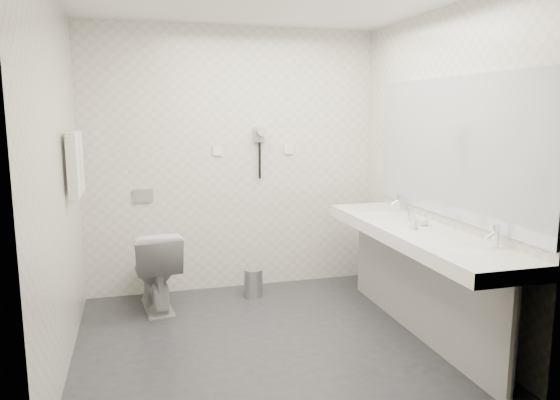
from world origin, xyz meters
name	(u,v)px	position (x,y,z in m)	size (l,w,h in m)	color
floor	(266,340)	(0.00, 0.00, 0.00)	(2.80, 2.80, 0.00)	#25262A
wall_back	(233,161)	(0.00, 1.30, 1.25)	(2.80, 2.80, 0.00)	beige
wall_front	(329,209)	(0.00, -1.30, 1.25)	(2.80, 2.80, 0.00)	beige
wall_left	(58,184)	(-1.40, 0.00, 1.25)	(2.60, 2.60, 0.00)	beige
wall_right	(437,171)	(1.40, 0.00, 1.25)	(2.60, 2.60, 0.00)	beige
vanity_counter	(416,234)	(1.12, -0.20, 0.80)	(0.55, 2.20, 0.10)	silver
vanity_panel	(417,288)	(1.15, -0.20, 0.38)	(0.03, 2.15, 0.75)	gray
vanity_post_near	(512,344)	(1.18, -1.24, 0.38)	(0.06, 0.06, 0.75)	silver
vanity_post_far	(364,253)	(1.18, 0.84, 0.38)	(0.06, 0.06, 0.75)	silver
mirror	(451,148)	(1.39, -0.20, 1.45)	(0.02, 2.20, 1.05)	#B2BCC6
basin_near	(469,252)	(1.12, -0.85, 0.83)	(0.40, 0.31, 0.05)	white
basin_far	(379,214)	(1.12, 0.45, 0.83)	(0.40, 0.31, 0.05)	white
faucet_near	(496,236)	(1.32, -0.85, 0.92)	(0.04, 0.04, 0.15)	silver
faucet_far	(399,203)	(1.32, 0.45, 0.92)	(0.04, 0.04, 0.15)	silver
soap_bottle_a	(414,223)	(1.08, -0.25, 0.90)	(0.04, 0.04, 0.10)	beige
soap_bottle_b	(424,220)	(1.22, -0.14, 0.90)	(0.07, 0.07, 0.09)	beige
glass_left	(412,214)	(1.22, 0.05, 0.90)	(0.06, 0.06, 0.11)	silver
toilet	(155,269)	(-0.78, 0.90, 0.36)	(0.40, 0.70, 0.71)	white
flush_plate	(143,196)	(-0.85, 1.29, 0.95)	(0.18, 0.02, 0.12)	#B2B5BA
pedal_bin	(253,283)	(0.11, 0.96, 0.13)	(0.18, 0.18, 0.25)	#B2B5BA
bin_lid	(253,270)	(0.11, 0.96, 0.26)	(0.18, 0.18, 0.01)	#B2B5BA
towel_rail	(72,134)	(-1.35, 0.55, 1.55)	(0.02, 0.02, 0.62)	silver
towel_near	(73,165)	(-1.34, 0.41, 1.33)	(0.07, 0.24, 0.48)	silver
towel_far	(77,162)	(-1.34, 0.69, 1.33)	(0.07, 0.24, 0.48)	silver
dryer_cradle	(259,134)	(0.25, 1.27, 1.50)	(0.10, 0.04, 0.14)	#9B9CA1
dryer_barrel	(261,132)	(0.25, 1.20, 1.53)	(0.08, 0.08, 0.14)	#9B9CA1
dryer_cord	(260,161)	(0.25, 1.26, 1.25)	(0.02, 0.02, 0.35)	black
switch_plate_a	(218,151)	(-0.15, 1.29, 1.35)	(0.09, 0.02, 0.09)	white
switch_plate_b	(289,149)	(0.55, 1.29, 1.35)	(0.09, 0.02, 0.09)	white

